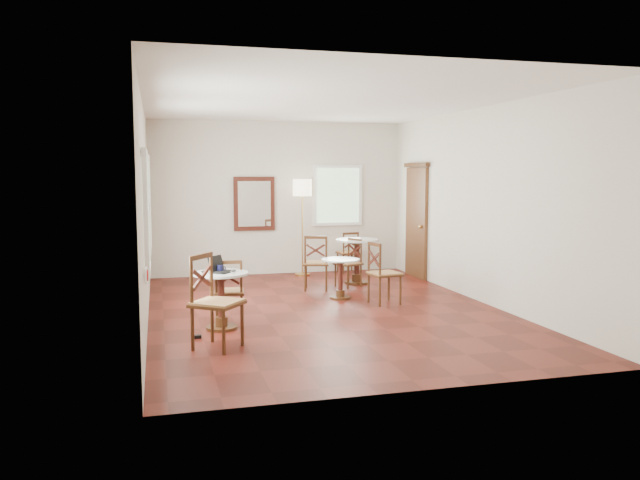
% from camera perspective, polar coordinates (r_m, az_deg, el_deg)
% --- Properties ---
extents(ground, '(7.00, 7.00, 0.00)m').
position_cam_1_polar(ground, '(9.16, 0.48, -6.43)').
color(ground, '#4E140D').
rests_on(ground, ground).
extents(room_shell, '(5.02, 7.02, 3.01)m').
position_cam_1_polar(room_shell, '(9.19, -0.32, 5.49)').
color(room_shell, beige).
rests_on(room_shell, ground).
extents(cafe_table_near, '(0.70, 0.70, 0.74)m').
position_cam_1_polar(cafe_table_near, '(8.07, -9.03, -4.91)').
color(cafe_table_near, '#452611').
rests_on(cafe_table_near, ground).
extents(cafe_table_mid, '(0.60, 0.60, 0.64)m').
position_cam_1_polar(cafe_table_mid, '(9.93, 1.88, -3.13)').
color(cafe_table_mid, '#452611').
rests_on(cafe_table_mid, ground).
extents(cafe_table_back, '(0.77, 0.77, 0.81)m').
position_cam_1_polar(cafe_table_back, '(11.27, 3.40, -1.48)').
color(cafe_table_back, '#452611').
rests_on(cafe_table_back, ground).
extents(chair_near_a, '(0.44, 0.44, 0.86)m').
position_cam_1_polar(chair_near_a, '(8.40, -8.32, -4.66)').
color(chair_near_a, '#452611').
rests_on(chair_near_a, ground).
extents(chair_near_b, '(0.70, 0.70, 1.08)m').
position_cam_1_polar(chair_near_b, '(7.20, -9.58, -5.60)').
color(chair_near_b, '#452611').
rests_on(chair_near_b, ground).
extents(chair_mid_a, '(0.54, 0.54, 0.95)m').
position_cam_1_polar(chair_mid_a, '(10.64, -0.38, -2.09)').
color(chair_mid_a, '#452611').
rests_on(chair_mid_a, ground).
extents(chair_mid_b, '(0.50, 0.50, 0.95)m').
position_cam_1_polar(chair_mid_b, '(9.57, 5.78, -3.04)').
color(chair_mid_b, '#452611').
rests_on(chair_mid_b, ground).
extents(chair_back_a, '(0.42, 0.42, 0.83)m').
position_cam_1_polar(chair_back_a, '(12.51, 2.59, -1.14)').
color(chair_back_a, '#452611').
rests_on(chair_back_a, ground).
extents(chair_back_b, '(0.52, 0.52, 0.84)m').
position_cam_1_polar(chair_back_b, '(10.99, 2.68, -2.10)').
color(chair_back_b, '#452611').
rests_on(chair_back_b, ground).
extents(floor_lamp, '(0.36, 0.36, 1.88)m').
position_cam_1_polar(floor_lamp, '(12.10, -1.64, 4.22)').
color(floor_lamp, '#BF8C3F').
rests_on(floor_lamp, ground).
extents(laptop, '(0.37, 0.37, 0.21)m').
position_cam_1_polar(laptop, '(8.03, -9.14, -2.56)').
color(laptop, black).
rests_on(laptop, cafe_table_near).
extents(mouse, '(0.09, 0.06, 0.03)m').
position_cam_1_polar(mouse, '(8.02, -10.52, -2.86)').
color(mouse, black).
rests_on(mouse, cafe_table_near).
extents(navy_mug, '(0.11, 0.07, 0.09)m').
position_cam_1_polar(navy_mug, '(8.06, -9.10, -2.59)').
color(navy_mug, black).
rests_on(navy_mug, cafe_table_near).
extents(water_glass, '(0.05, 0.05, 0.09)m').
position_cam_1_polar(water_glass, '(7.86, -7.96, -2.79)').
color(water_glass, white).
rests_on(water_glass, cafe_table_near).
extents(power_adapter, '(0.10, 0.06, 0.04)m').
position_cam_1_polar(power_adapter, '(7.78, -11.17, -8.67)').
color(power_adapter, black).
rests_on(power_adapter, ground).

